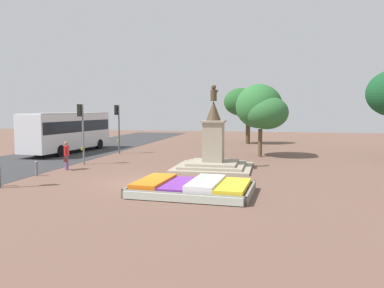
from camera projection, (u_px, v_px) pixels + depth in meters
The scene contains 10 objects.
ground_plane at pixel (146, 183), 18.49m from camera, with size 87.81×87.81×0.00m, color brown.
flower_planter at pixel (192, 188), 16.09m from camera, with size 5.29×3.77×0.61m.
statue_monument at pixel (213, 152), 22.88m from camera, with size 4.63×4.63×5.10m.
traffic_light_mid_block at pixel (81, 123), 24.37m from camera, with size 0.42×0.31×3.96m.
traffic_light_far_corner at pixel (118, 120), 30.49m from camera, with size 0.41×0.28×3.97m.
city_bus at pixel (68, 130), 31.32m from camera, with size 3.07×9.84×3.33m.
pedestrian_with_handbag at pixel (66, 154), 22.35m from camera, with size 0.32×0.72×1.71m.
kerb_bollard_mid_b at pixel (36, 168), 20.37m from camera, with size 0.17×0.17×0.83m.
park_tree_far_left at pixel (261, 108), 28.45m from camera, with size 3.99×4.07×5.55m.
park_tree_far_right at pixel (248, 106), 39.16m from camera, with size 4.93×3.90×5.82m.
Camera 1 is at (5.97, -17.38, 3.62)m, focal length 35.00 mm.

